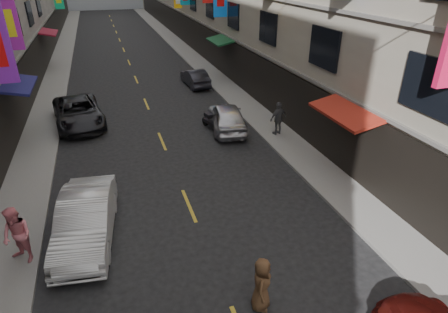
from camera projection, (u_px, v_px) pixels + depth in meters
sidewalk_left at (59, 67)px, 32.64m from camera, size 2.00×90.00×0.12m
sidewalk_right at (193, 57)px, 35.93m from camera, size 2.00×90.00×0.12m
street_awnings at (126, 75)px, 19.07m from camera, size 13.99×35.20×0.41m
lane_markings at (132, 70)px, 31.77m from camera, size 0.12×80.20×0.01m
scooter_far_right at (211, 122)px, 20.27m from camera, size 0.69×1.78×1.14m
car_left_mid at (86, 219)px, 12.02m from camera, size 2.16×4.72×1.50m
car_left_far at (78, 112)px, 20.74m from camera, size 3.07×5.52×1.46m
car_right_mid at (227, 117)px, 20.16m from camera, size 2.36×4.49×1.46m
car_right_far at (195, 78)px, 27.48m from camera, size 1.51×3.80×1.23m
pedestrian_lfar at (17, 236)px, 10.86m from camera, size 1.08×1.05×1.84m
pedestrian_rfar at (278, 118)px, 19.23m from camera, size 1.14×0.83×1.75m
pedestrian_crossing at (262, 284)px, 9.55m from camera, size 0.83×0.93×1.57m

